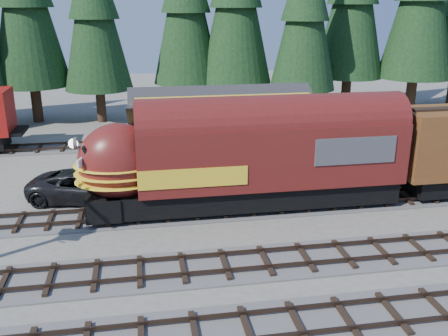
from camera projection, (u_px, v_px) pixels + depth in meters
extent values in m
plane|color=#6B665B|center=(267.00, 241.00, 23.63)|extent=(120.00, 120.00, 0.00)
cube|color=#4C4947|center=(417.00, 197.00, 28.96)|extent=(68.00, 3.20, 0.08)
cube|color=#38281E|center=(424.00, 198.00, 28.22)|extent=(68.00, 0.08, 0.16)
cube|color=#38281E|center=(411.00, 189.00, 29.57)|extent=(68.00, 0.08, 0.16)
cube|color=#4C4947|center=(85.00, 147.00, 38.83)|extent=(32.00, 3.20, 0.08)
cube|color=#38281E|center=(84.00, 147.00, 38.09)|extent=(32.00, 0.08, 0.16)
cube|color=#38281E|center=(86.00, 142.00, 39.44)|extent=(32.00, 0.08, 0.16)
cube|color=gold|center=(228.00, 147.00, 32.90)|extent=(12.00, 6.00, 3.40)
cube|color=yellow|center=(228.00, 111.00, 32.14)|extent=(11.88, 3.30, 1.44)
cube|color=white|center=(135.00, 148.00, 30.84)|extent=(0.06, 2.40, 0.60)
cone|color=black|center=(94.00, 10.00, 44.05)|extent=(6.17, 6.17, 14.05)
cone|color=black|center=(186.00, 3.00, 46.68)|extent=(6.48, 6.48, 14.76)
cone|color=black|center=(305.00, 12.00, 44.58)|extent=(6.06, 6.06, 13.80)
cube|color=black|center=(254.00, 193.00, 27.12)|extent=(15.52, 2.78, 1.20)
cube|color=maroon|center=(271.00, 153.00, 26.55)|extent=(14.16, 3.27, 3.27)
ellipsoid|color=maroon|center=(119.00, 162.00, 25.30)|extent=(4.14, 3.20, 4.03)
cube|color=#38383A|center=(343.00, 142.00, 27.08)|extent=(4.36, 3.33, 1.42)
sphere|color=white|center=(73.00, 144.00, 24.61)|extent=(0.48, 0.48, 0.48)
imported|color=black|center=(86.00, 186.00, 28.17)|extent=(6.88, 4.41, 1.76)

